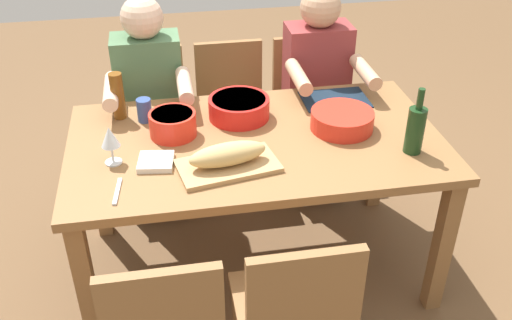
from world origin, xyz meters
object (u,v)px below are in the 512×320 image
Objects in this scene: chair_far_center at (232,109)px; wine_bottle at (415,129)px; wine_glass at (110,138)px; napkin_stack at (156,162)px; diner_far_right at (318,82)px; beer_bottle at (118,96)px; dining_table at (256,156)px; chair_near_center at (295,314)px; serving_bowl_greens at (239,107)px; cutting_board at (228,166)px; serving_bowl_pasta at (342,119)px; cup_far_left at (144,110)px; bread_loaf at (228,154)px; chair_far_right at (308,103)px; diner_far_left at (150,95)px; chair_far_left at (153,116)px; serving_bowl_fruit at (173,123)px.

chair_far_center is 2.93× the size of wine_bottle.
chair_far_center is 1.24m from wine_bottle.
napkin_stack is (0.17, -0.04, -0.10)m from wine_glass.
beer_bottle is (-1.03, -0.29, 0.15)m from diner_far_right.
dining_table is 1.91× the size of chair_near_center.
serving_bowl_greens is 0.43m from cutting_board.
serving_bowl_pasta is 0.97× the size of wine_bottle.
chair_far_center reaches higher than cup_far_left.
bread_loaf is 0.56m from cup_far_left.
chair_far_center is at bearing 180.00° from chair_far_right.
bread_loaf is (-0.11, -0.42, 0.01)m from serving_bowl_greens.
diner_far_left is 0.72m from wine_glass.
chair_far_right is at bearing 49.47° from serving_bowl_greens.
serving_bowl_pasta is 2.01× the size of napkin_stack.
bread_loaf reaches higher than cutting_board.
wine_glass reaches higher than cutting_board.
chair_far_left is 1.17m from serving_bowl_pasta.
beer_bottle is at bearing -115.17° from diner_far_left.
beer_bottle is at bearing 118.33° from chair_near_center.
wine_bottle is 1.24m from wine_glass.
diner_far_right is at bearing 53.21° from dining_table.
diner_far_left reaches higher than wine_bottle.
wine_glass is (-1.00, -0.11, 0.07)m from serving_bowl_pasta.
chair_far_left is at bearing 137.90° from serving_bowl_pasta.
diner_far_right is (0.45, 0.60, 0.05)m from dining_table.
chair_near_center is 3.02× the size of serving_bowl_pasta.
chair_far_center is at bearing 117.40° from serving_bowl_pasta.
wine_glass is (-1.05, -0.69, 0.16)m from diner_far_right.
diner_far_left reaches higher than chair_far_center.
chair_far_center reaches higher than dining_table.
cup_far_left is (-0.32, 0.46, 0.04)m from cutting_board.
cup_far_left is (-0.32, 0.46, -0.01)m from bread_loaf.
diner_far_left is 3.75× the size of bread_loaf.
chair_far_center is 1.05m from napkin_stack.
chair_near_center reaches higher than dining_table.
diner_far_right is 8.57× the size of napkin_stack.
cutting_board is (-0.60, -0.99, 0.27)m from chair_far_right.
chair_far_left is 1.51m from wine_bottle.
chair_far_left is at bearing 137.09° from wine_bottle.
serving_bowl_fruit is (-0.75, 0.08, 0.01)m from serving_bowl_pasta.
wine_glass is at bearing -103.08° from diner_far_left.
chair_near_center is (-0.45, -1.56, 0.00)m from chair_far_right.
diner_far_left is 7.23× the size of wine_glass.
cup_far_left is (-0.47, 0.25, 0.14)m from dining_table.
serving_bowl_greens is 1.28× the size of beer_bottle.
serving_bowl_pasta is (0.84, -0.76, 0.31)m from chair_far_left.
serving_bowl_fruit is (0.10, -0.50, 0.10)m from diner_far_left.
diner_far_right is 1.09m from beer_bottle.
cup_far_left is (-0.03, -0.53, 0.31)m from chair_far_left.
bread_loaf is (-0.60, -0.81, 0.11)m from diner_far_right.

